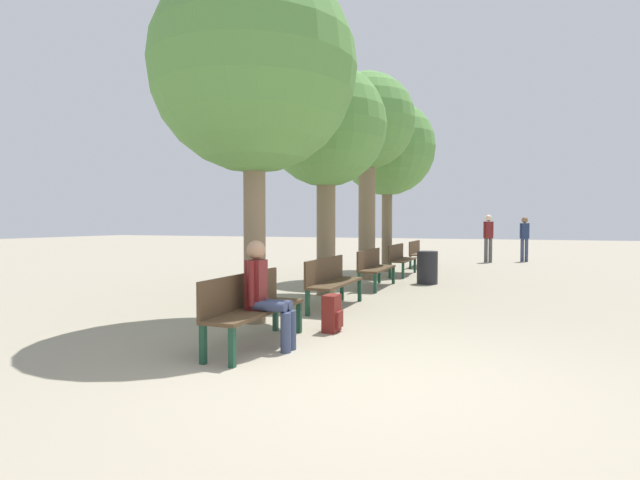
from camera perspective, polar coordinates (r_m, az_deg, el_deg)
The scene contains 15 objects.
ground_plane at distance 4.75m, azimuth 6.68°, elevation -15.47°, with size 80.00×80.00×0.00m, color gray.
bench_row_0 at distance 5.84m, azimuth -7.96°, elevation -7.20°, with size 0.43×1.74×0.83m.
bench_row_1 at distance 8.34m, azimuth 1.28°, elevation -4.41°, with size 0.43×1.74×0.83m.
bench_row_2 at distance 10.95m, azimuth 6.16°, elevation -2.88°, with size 0.43×1.74×0.83m.
bench_row_3 at distance 13.63m, azimuth 9.13°, elevation -1.93°, with size 0.43×1.74×0.83m.
bench_row_4 at distance 16.33m, azimuth 11.12°, elevation -1.29°, with size 0.43×1.74×0.83m.
tree_row_0 at distance 7.42m, azimuth -7.57°, elevation 18.62°, with size 2.90×2.90×5.02m.
tree_row_1 at distance 9.94m, azimuth 0.69°, elevation 12.64°, with size 2.37×2.37×4.49m.
tree_row_2 at distance 12.82m, azimuth 5.41°, elevation 12.99°, with size 2.39×2.39×5.16m.
tree_row_3 at distance 14.84m, azimuth 7.70°, elevation 10.31°, with size 2.77×2.77×4.98m.
person_seated at distance 5.67m, azimuth -6.30°, elevation -5.82°, with size 0.56×0.32×1.22m.
backpack at distance 6.57m, azimuth 1.39°, elevation -8.42°, with size 0.22×0.29×0.48m.
pedestrian_near at distance 19.51m, azimuth 22.33°, elevation 0.42°, with size 0.33×0.25×1.63m.
pedestrian_mid at distance 18.65m, azimuth 18.68°, elevation 0.52°, with size 0.34×0.30×1.69m.
trash_bin at distance 11.84m, azimuth 12.16°, elevation -3.09°, with size 0.48×0.48×0.76m.
Camera 1 is at (1.12, -4.39, 1.43)m, focal length 28.00 mm.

